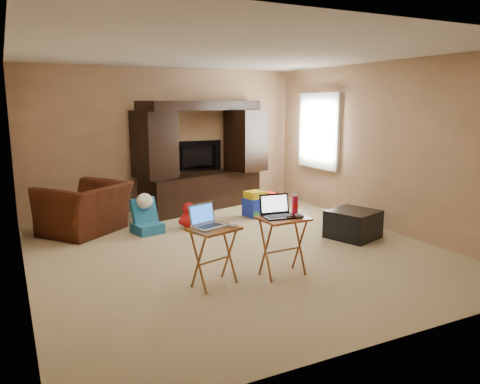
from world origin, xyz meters
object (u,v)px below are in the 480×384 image
laptop_left (210,216)px  mouse_right (300,216)px  ottoman (353,224)px  water_bottle (295,205)px  mouse_left (233,225)px  television (198,156)px  push_toy (260,203)px  entertainment_center (202,156)px  child_rocker (147,216)px  recliner (85,208)px  tray_table_right (283,246)px  laptop_right (279,207)px  tray_table_left (214,257)px  plush_toy (189,215)px

laptop_left → mouse_right: 0.99m
ottoman → water_bottle: 1.74m
mouse_left → mouse_right: 0.75m
water_bottle → mouse_left: bearing=-174.8°
television → push_toy: (0.65, -1.21, -0.70)m
entertainment_center → child_rocker: (-1.37, -1.17, -0.71)m
recliner → tray_table_right: 3.26m
child_rocker → push_toy: size_ratio=0.87×
recliner → water_bottle: 3.33m
television → recliner: (-2.18, -0.96, -0.56)m
mouse_left → laptop_right: bearing=1.4°
child_rocker → mouse_left: bearing=-97.0°
television → tray_table_right: 3.84m
laptop_left → laptop_right: 0.79m
tray_table_left → entertainment_center: bearing=52.8°
ottoman → television: bearing=111.9°
child_rocker → laptop_left: laptop_left is taller
entertainment_center → tray_table_left: 3.74m
child_rocker → water_bottle: bearing=-78.2°
entertainment_center → mouse_right: size_ratio=17.42×
plush_toy → ottoman: 2.45m
television → mouse_right: bearing=86.4°
ottoman → entertainment_center: bearing=113.6°
entertainment_center → water_bottle: bearing=-111.5°
child_rocker → mouse_right: 2.71m
tray_table_left → laptop_left: size_ratio=1.91×
recliner → tray_table_right: (1.69, -2.79, -0.03)m
ottoman → child_rocker: bearing=148.8°
child_rocker → ottoman: 2.99m
entertainment_center → recliner: bearing=-178.1°
entertainment_center → plush_toy: (-0.71, -1.17, -0.76)m
recliner → mouse_right: 3.45m
mouse_left → push_toy: bearing=55.5°
plush_toy → laptop_right: laptop_right is taller
ottoman → plush_toy: bearing=140.8°
plush_toy → mouse_left: 2.42m
television → plush_toy: bearing=64.8°
entertainment_center → plush_toy: entertainment_center is taller
television → ottoman: bearing=113.6°
push_toy → mouse_right: 2.89m
entertainment_center → mouse_right: entertainment_center is taller
laptop_right → water_bottle: bearing=20.7°
plush_toy → push_toy: bearing=8.1°
tray_table_right → mouse_left: bearing=177.7°
water_bottle → entertainment_center: bearing=85.2°
laptop_left → water_bottle: (1.03, -0.03, 0.02)m
tray_table_left → tray_table_right: bearing=-22.2°
plush_toy → tray_table_right: tray_table_right is taller
tray_table_left → mouse_left: (0.19, -0.07, 0.34)m
child_rocker → television: bearing=32.3°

